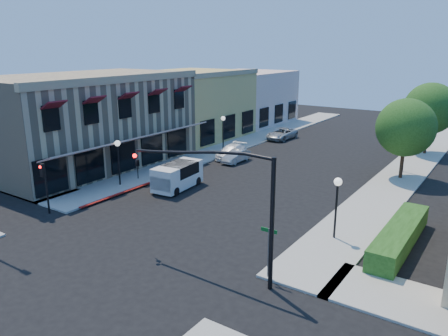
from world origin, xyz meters
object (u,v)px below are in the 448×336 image
Objects in this scene: lamppost_left_far at (223,124)px; parked_car_c at (231,152)px; lamppost_left_near at (118,151)px; lamppost_right_near at (337,193)px; street_tree_a at (406,128)px; parked_car_b at (236,156)px; street_tree_b at (430,108)px; secondary_signal at (44,179)px; signal_mast_arm at (230,192)px; lamppost_right_far at (406,141)px; street_name_sign at (269,245)px; white_van at (177,175)px; parked_car_a at (177,172)px; parked_car_d at (282,134)px.

lamppost_left_far is 3.71m from parked_car_c.
lamppost_right_near is at bearing 0.00° from lamppost_left_near.
street_tree_a is 22.30m from lamppost_left_near.
street_tree_b is at bearing 43.63° from parked_car_b.
secondary_signal is 0.93× the size of lamppost_right_near.
signal_mast_arm reaches higher than lamppost_left_near.
lamppost_right_far is (17.00, 16.00, 0.00)m from lamppost_left_near.
lamppost_right_near is 1.05× the size of parked_car_b.
parked_car_b is at bearing 126.67° from street_name_sign.
parked_car_c is at bearing 140.77° from lamppost_right_near.
parked_car_b is (-10.86, 17.50, -3.53)m from signal_mast_arm.
parked_car_b is (-13.81, -13.00, -3.98)m from street_tree_b.
street_tree_b is 29.64m from lamppost_left_near.
lamppost_left_far is (-17.30, 0.00, -1.46)m from street_tree_a.
signal_mast_arm reaches higher than white_van.
street_name_sign reaches higher than parked_car_a.
parked_car_d reaches higher than parked_car_a.
secondary_signal reaches higher than street_name_sign.
secondary_signal is 0.93× the size of lamppost_right_far.
street_name_sign is at bearing -52.98° from parked_car_b.
lamppost_right_far is at bearing 98.53° from street_tree_a.
street_name_sign is 0.73× the size of parked_car_b.
lamppost_left_near reaches higher than secondary_signal.
lamppost_left_far is at bearing 139.70° from parked_car_b.
lamppost_left_near is at bearing -108.59° from parked_car_c.
lamppost_left_near is at bearing 94.34° from secondary_signal.
parked_car_d is (-15.00, 8.56, -3.56)m from street_tree_a.
white_van is at bearing -132.71° from lamppost_right_far.
lamppost_right_near reaches higher than white_van.
street_tree_b is at bearing 54.21° from lamppost_left_near.
white_van reaches higher than parked_car_b.
street_tree_a is 1.82× the size of lamppost_right_near.
secondary_signal reaches higher than parked_car_c.
street_tree_a reaches higher than parked_car_a.
street_tree_b is at bearing 30.03° from lamppost_left_far.
parked_car_b is (3.49, 11.00, -2.17)m from lamppost_left_near.
street_tree_a is at bearing -81.47° from lamppost_right_far.
lamppost_right_far is 19.16m from white_van.
white_van is (4.05, -12.03, -1.64)m from lamppost_left_far.
lamppost_right_far is (-0.30, -8.00, -1.81)m from street_tree_b.
white_van is at bearing 140.55° from signal_mast_arm.
street_tree_b reaches higher than parked_car_c.
parked_car_c is (1.80, 18.59, -1.70)m from secondary_signal.
street_tree_b reaches higher than signal_mast_arm.
secondary_signal is (-16.80, -30.59, -2.23)m from street_tree_b.
parked_car_d is (-1.19, 11.56, 0.07)m from parked_car_b.
street_tree_a is 18.16m from white_van.
signal_mast_arm reaches higher than lamppost_left_far.
parked_car_c is (-15.00, -12.00, -3.93)m from street_tree_b.
street_tree_a is 1.82× the size of lamppost_left_far.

